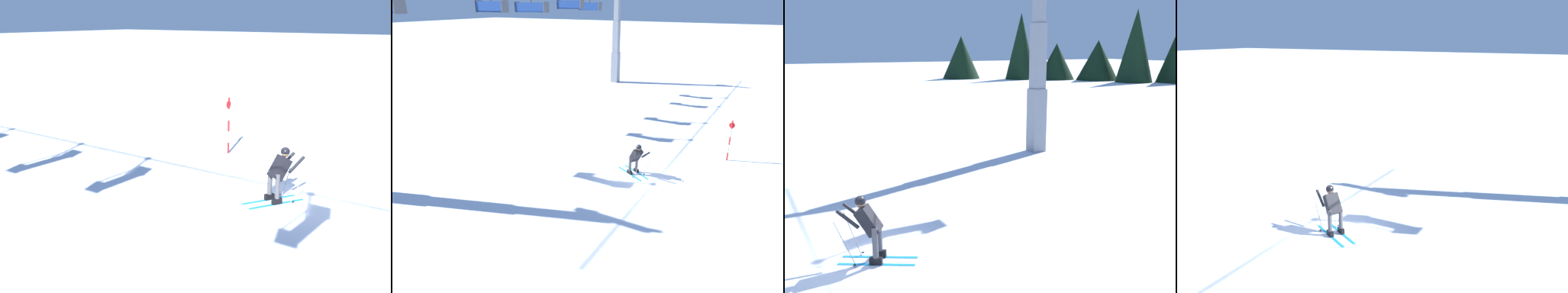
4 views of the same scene
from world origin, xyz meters
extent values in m
plane|color=white|center=(0.00, 0.00, 0.00)|extent=(260.00, 260.00, 0.00)
cube|color=#198CCC|center=(0.47, 0.41, 0.01)|extent=(0.94, 1.55, 0.01)
cube|color=black|center=(0.47, 0.41, 0.09)|extent=(0.23, 0.30, 0.16)
cylinder|color=#4C4C51|center=(0.47, 0.41, 0.52)|extent=(0.13, 0.13, 0.69)
cube|color=#198CCC|center=(0.14, 0.59, 0.01)|extent=(0.94, 1.55, 0.01)
cube|color=black|center=(0.14, 0.59, 0.09)|extent=(0.23, 0.30, 0.16)
cylinder|color=#4C4C51|center=(0.14, 0.59, 0.52)|extent=(0.13, 0.13, 0.69)
cube|color=black|center=(0.22, 0.35, 0.97)|extent=(0.64, 0.69, 0.68)
sphere|color=#997051|center=(0.14, 0.21, 1.37)|extent=(0.23, 0.23, 0.23)
sphere|color=black|center=(0.14, 0.21, 1.41)|extent=(0.25, 0.25, 0.25)
cylinder|color=black|center=(0.22, -0.10, 1.07)|extent=(0.33, 0.49, 0.45)
cylinder|color=gray|center=(0.24, -0.17, 0.45)|extent=(0.15, 0.48, 1.20)
cylinder|color=black|center=(0.37, -0.04, 0.05)|extent=(0.07, 0.07, 0.01)
cylinder|color=black|center=(-0.18, 0.13, 1.07)|extent=(0.33, 0.49, 0.45)
cylinder|color=gray|center=(-0.24, 0.11, 0.45)|extent=(0.36, 0.37, 1.20)
cylinder|color=black|center=(-0.19, 0.28, 0.05)|extent=(0.07, 0.07, 0.01)
cylinder|color=red|center=(4.00, -3.04, 0.21)|extent=(0.07, 0.07, 0.42)
cylinder|color=white|center=(4.00, -3.04, 0.63)|extent=(0.07, 0.07, 0.42)
cylinder|color=red|center=(4.00, -3.04, 1.05)|extent=(0.07, 0.07, 0.42)
cylinder|color=white|center=(4.00, -3.04, 1.47)|extent=(0.07, 0.07, 0.42)
cylinder|color=red|center=(4.00, -3.04, 1.89)|extent=(0.07, 0.07, 0.42)
cylinder|color=red|center=(4.01, -3.04, 1.85)|extent=(0.02, 0.28, 0.28)
camera|label=1|loc=(-5.46, 12.12, 4.99)|focal=45.32mm
camera|label=2|loc=(-13.93, -5.19, 7.43)|focal=33.25mm
camera|label=3|loc=(9.95, -2.06, 4.73)|focal=42.78mm
camera|label=4|loc=(10.38, 7.22, 6.08)|focal=38.89mm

